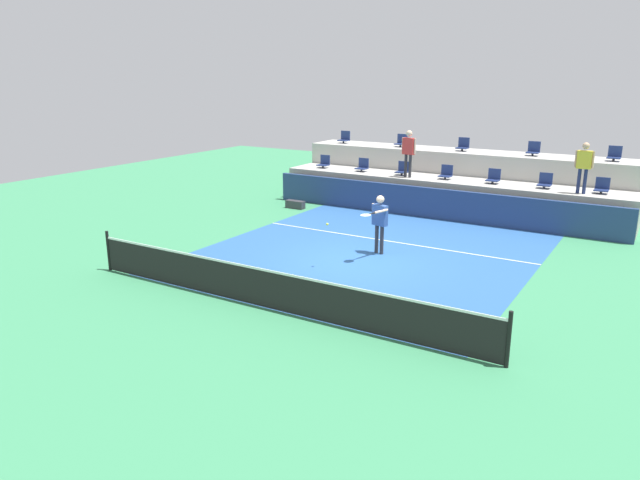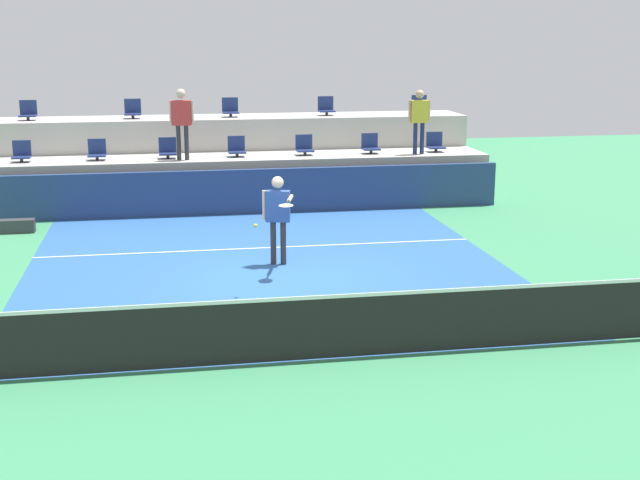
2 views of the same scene
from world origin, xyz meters
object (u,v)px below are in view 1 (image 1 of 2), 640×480
stadium_chair_upper_right (533,150)px  stadium_chair_upper_far_right (614,155)px  stadium_chair_upper_far_left (344,138)px  spectator_in_white (409,149)px  stadium_chair_upper_left (401,142)px  spectator_leaning_on_rail (584,163)px  stadium_chair_lower_right (545,182)px  stadium_chair_lower_far_left (324,163)px  stadium_chair_lower_mid_left (403,169)px  tennis_player (379,218)px  equipment_bag (295,204)px  stadium_chair_lower_left (363,166)px  stadium_chair_lower_center (446,173)px  tennis_ball (327,224)px  stadium_chair_lower_far_right (602,187)px  stadium_chair_upper_center (463,145)px  stadium_chair_lower_mid_right (494,177)px

stadium_chair_upper_right → stadium_chair_upper_far_right: 2.72m
stadium_chair_upper_far_left → spectator_in_white: size_ratio=0.30×
stadium_chair_upper_left → spectator_leaning_on_rail: spectator_leaning_on_rail is taller
stadium_chair_lower_right → stadium_chair_upper_right: (-0.85, 1.80, 0.85)m
stadium_chair_lower_far_left → stadium_chair_lower_mid_left: bearing=0.0°
tennis_player → equipment_bag: 6.63m
stadium_chair_lower_left → stadium_chair_lower_center: same height
stadium_chair_lower_far_left → equipment_bag: size_ratio=0.68×
stadium_chair_lower_center → stadium_chair_upper_far_left: 5.69m
spectator_leaning_on_rail → tennis_player: bearing=-127.6°
stadium_chair_upper_left → stadium_chair_upper_right: same height
stadium_chair_upper_right → tennis_ball: bearing=-107.2°
equipment_bag → stadium_chair_lower_mid_left: bearing=35.7°
stadium_chair_upper_left → tennis_player: size_ratio=0.30×
stadium_chair_lower_left → stadium_chair_upper_left: bearing=64.4°
stadium_chair_upper_far_left → stadium_chair_upper_left: bearing=0.0°
stadium_chair_lower_far_right → spectator_leaning_on_rail: 1.05m
stadium_chair_lower_mid_left → stadium_chair_upper_center: 2.65m
stadium_chair_upper_right → spectator_leaning_on_rail: 3.00m
spectator_leaning_on_rail → stadium_chair_upper_center: bearing=155.2°
stadium_chair_lower_right → stadium_chair_upper_right: stadium_chair_upper_right is taller
stadium_chair_lower_far_right → tennis_ball: size_ratio=7.65×
stadium_chair_lower_mid_left → stadium_chair_lower_far_right: size_ratio=1.00×
stadium_chair_upper_far_left → stadium_chair_upper_right: 8.00m
spectator_in_white → equipment_bag: (-3.76, -2.05, -2.17)m
stadium_chair_upper_far_right → tennis_ball: bearing=-120.3°
stadium_chair_upper_center → tennis_ball: (-0.37, -9.85, -1.11)m
stadium_chair_lower_mid_right → stadium_chair_lower_far_right: same height
stadium_chair_lower_left → stadium_chair_lower_right: 7.01m
stadium_chair_lower_far_left → stadium_chair_lower_center: same height
stadium_chair_lower_far_right → tennis_ball: stadium_chair_lower_far_right is taller
stadium_chair_upper_far_left → stadium_chair_upper_center: size_ratio=1.00×
stadium_chair_lower_mid_right → stadium_chair_upper_center: stadium_chair_upper_center is taller
stadium_chair_lower_far_left → stadium_chair_upper_center: size_ratio=1.00×
stadium_chair_lower_far_right → stadium_chair_upper_center: stadium_chair_upper_center is taller
tennis_ball → stadium_chair_upper_far_right: bearing=59.7°
stadium_chair_upper_far_right → spectator_in_white: spectator_in_white is taller
stadium_chair_lower_center → stadium_chair_upper_right: (2.67, 1.80, 0.85)m
stadium_chair_lower_right → stadium_chair_upper_center: bearing=153.0°
stadium_chair_lower_mid_left → stadium_chair_lower_far_right: (7.05, 0.00, 0.00)m
stadium_chair_upper_center → equipment_bag: size_ratio=0.68×
stadium_chair_lower_mid_right → stadium_chair_upper_far_right: bearing=26.4°
stadium_chair_upper_right → stadium_chair_lower_center: bearing=-146.0°
stadium_chair_lower_center → tennis_player: stadium_chair_lower_center is taller
stadium_chair_lower_center → stadium_chair_upper_far_right: size_ratio=1.00×
stadium_chair_upper_right → tennis_player: bearing=-106.8°
stadium_chair_lower_left → stadium_chair_lower_mid_right: (5.25, 0.00, 0.00)m
stadium_chair_lower_mid_left → equipment_bag: stadium_chair_lower_mid_left is taller
stadium_chair_lower_mid_left → stadium_chair_upper_right: size_ratio=1.00×
spectator_leaning_on_rail → stadium_chair_lower_right: bearing=162.3°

